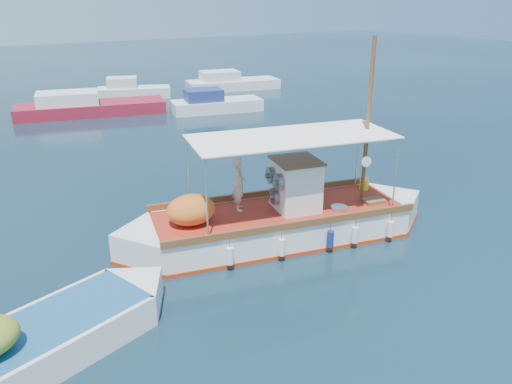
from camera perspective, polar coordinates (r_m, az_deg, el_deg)
ground at (r=17.17m, az=2.69°, el=-4.52°), size 160.00×160.00×0.00m
fishing_caique at (r=16.48m, az=2.50°, el=-3.44°), size 10.60×4.64×6.63m
dinghy at (r=12.35m, az=-24.65°, el=-16.14°), size 7.00×3.56×1.79m
bg_boat_n at (r=36.17m, az=-18.79°, el=9.14°), size 10.08×4.95×1.80m
bg_boat_ne at (r=35.40m, az=-4.81°, el=9.94°), size 6.53×3.52×1.80m
bg_boat_e at (r=44.14m, az=-2.97°, el=12.27°), size 8.25×4.23×1.80m
bg_boat_far_n at (r=41.58m, az=-14.04°, el=11.11°), size 6.00×3.87×1.80m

